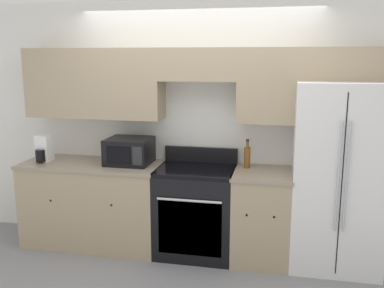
# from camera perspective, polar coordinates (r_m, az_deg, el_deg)

# --- Properties ---
(ground_plane) EXTENTS (12.00, 12.00, 0.00)m
(ground_plane) POSITION_cam_1_polar(r_m,az_deg,el_deg) (4.39, -0.86, -15.87)
(ground_plane) COLOR gray
(wall_back) EXTENTS (8.00, 0.39, 2.60)m
(wall_back) POSITION_cam_1_polar(r_m,az_deg,el_deg) (4.50, 0.70, 4.64)
(wall_back) COLOR white
(wall_back) RESTS_ON ground_plane
(lower_cabinets_left) EXTENTS (1.50, 0.64, 0.91)m
(lower_cabinets_left) POSITION_cam_1_polar(r_m,az_deg,el_deg) (4.81, -12.94, -7.73)
(lower_cabinets_left) COLOR tan
(lower_cabinets_left) RESTS_ON ground_plane
(lower_cabinets_right) EXTENTS (0.58, 0.64, 0.91)m
(lower_cabinets_right) POSITION_cam_1_polar(r_m,az_deg,el_deg) (4.40, 9.25, -9.42)
(lower_cabinets_right) COLOR tan
(lower_cabinets_right) RESTS_ON ground_plane
(oven_range) EXTENTS (0.79, 0.65, 1.07)m
(oven_range) POSITION_cam_1_polar(r_m,az_deg,el_deg) (4.47, 0.51, -8.86)
(oven_range) COLOR black
(oven_range) RESTS_ON ground_plane
(refrigerator) EXTENTS (0.84, 0.78, 1.80)m
(refrigerator) POSITION_cam_1_polar(r_m,az_deg,el_deg) (4.35, 18.71, -3.98)
(refrigerator) COLOR white
(refrigerator) RESTS_ON ground_plane
(microwave) EXTENTS (0.46, 0.42, 0.27)m
(microwave) POSITION_cam_1_polar(r_m,az_deg,el_deg) (4.54, -8.36, -0.93)
(microwave) COLOR black
(microwave) RESTS_ON lower_cabinets_left
(bottle) EXTENTS (0.07, 0.07, 0.30)m
(bottle) POSITION_cam_1_polar(r_m,az_deg,el_deg) (4.36, 7.36, -1.66)
(bottle) COLOR brown
(bottle) RESTS_ON lower_cabinets_right
(paper_towel_holder) EXTENTS (0.15, 0.21, 0.28)m
(paper_towel_holder) POSITION_cam_1_polar(r_m,az_deg,el_deg) (4.86, -19.17, -0.69)
(paper_towel_holder) COLOR white
(paper_towel_holder) RESTS_ON lower_cabinets_left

